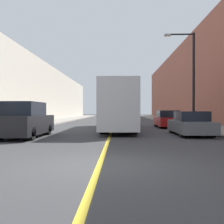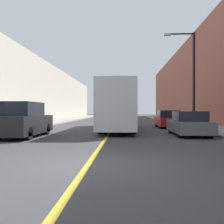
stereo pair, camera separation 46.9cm
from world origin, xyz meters
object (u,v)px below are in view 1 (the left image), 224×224
at_px(bus, 119,107).
at_px(street_lamp_right, 191,74).
at_px(parked_suv_left, 24,121).
at_px(car_right_near, 191,124).
at_px(car_right_mid, 167,120).

xyz_separation_m(bus, street_lamp_right, (5.68, 0.21, 2.56)).
relative_size(parked_suv_left, car_right_near, 1.07).
distance_m(car_right_near, car_right_mid, 7.25).
bearing_deg(parked_suv_left, street_lamp_right, 30.09).
relative_size(car_right_near, street_lamp_right, 0.62).
xyz_separation_m(car_right_near, street_lamp_right, (1.33, 4.78, 3.71)).
relative_size(car_right_mid, street_lamp_right, 0.60).
relative_size(car_right_near, car_right_mid, 1.03).
xyz_separation_m(car_right_mid, street_lamp_right, (1.39, -2.47, 3.69)).
height_order(bus, parked_suv_left, bus).
bearing_deg(car_right_mid, bus, -148.04).
height_order(car_right_near, street_lamp_right, street_lamp_right).
height_order(parked_suv_left, car_right_mid, parked_suv_left).
xyz_separation_m(parked_suv_left, street_lamp_right, (10.89, 6.31, 3.46)).
distance_m(bus, car_right_mid, 5.19).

